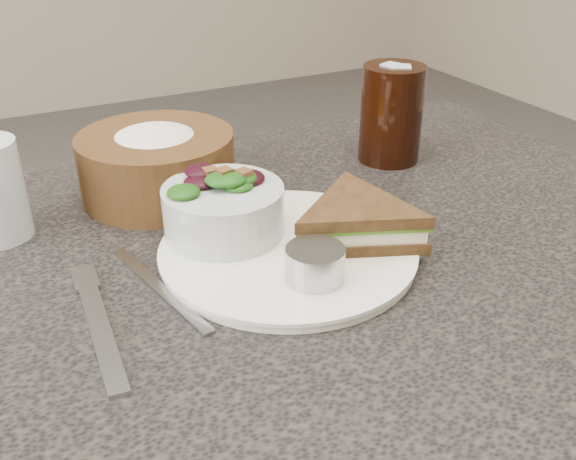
# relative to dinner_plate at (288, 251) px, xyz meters

# --- Properties ---
(dinner_plate) EXTENTS (0.26, 0.26, 0.01)m
(dinner_plate) POSITION_rel_dinner_plate_xyz_m (0.00, 0.00, 0.00)
(dinner_plate) COLOR white
(dinner_plate) RESTS_ON dining_table
(sandwich) EXTENTS (0.20, 0.20, 0.04)m
(sandwich) POSITION_rel_dinner_plate_xyz_m (0.07, -0.02, 0.03)
(sandwich) COLOR #4E321A
(sandwich) RESTS_ON dinner_plate
(salad_bowl) EXTENTS (0.16, 0.16, 0.07)m
(salad_bowl) POSITION_rel_dinner_plate_xyz_m (-0.05, 0.06, 0.04)
(salad_bowl) COLOR #BAC1BD
(salad_bowl) RESTS_ON dinner_plate
(dressing_ramekin) EXTENTS (0.06, 0.06, 0.03)m
(dressing_ramekin) POSITION_rel_dinner_plate_xyz_m (-0.01, -0.06, 0.02)
(dressing_ramekin) COLOR #A3A4A6
(dressing_ramekin) RESTS_ON dinner_plate
(orange_wedge) EXTENTS (0.09, 0.09, 0.03)m
(orange_wedge) POSITION_rel_dinner_plate_xyz_m (0.00, 0.08, 0.02)
(orange_wedge) COLOR orange
(orange_wedge) RESTS_ON dinner_plate
(fork) EXTENTS (0.03, 0.17, 0.00)m
(fork) POSITION_rel_dinner_plate_xyz_m (-0.20, -0.04, -0.00)
(fork) COLOR #A4A6AC
(fork) RESTS_ON dining_table
(knife) EXTENTS (0.05, 0.17, 0.00)m
(knife) POSITION_rel_dinner_plate_xyz_m (-0.13, 0.00, -0.00)
(knife) COLOR #999B9E
(knife) RESTS_ON dining_table
(bread_basket) EXTENTS (0.23, 0.23, 0.10)m
(bread_basket) POSITION_rel_dinner_plate_xyz_m (-0.07, 0.20, 0.05)
(bread_basket) COLOR #4F2F1A
(bread_basket) RESTS_ON dining_table
(cola_glass) EXTENTS (0.10, 0.10, 0.14)m
(cola_glass) POSITION_rel_dinner_plate_xyz_m (0.24, 0.17, 0.06)
(cola_glass) COLOR black
(cola_glass) RESTS_ON dining_table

